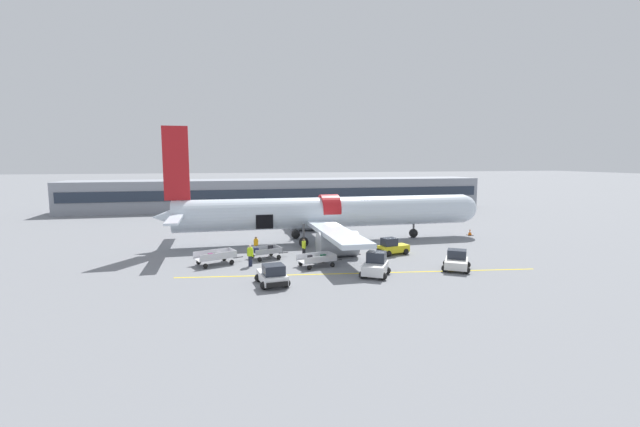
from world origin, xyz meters
name	(u,v)px	position (x,y,z in m)	size (l,w,h in m)	color
ground_plane	(339,248)	(0.00, 0.00, 0.00)	(500.00, 500.00, 0.00)	slate
apron_marking_line	(361,273)	(-0.95, -9.32, 0.00)	(27.70, 4.07, 0.01)	yellow
terminal_strip	(284,193)	(0.00, 36.87, 2.59)	(73.24, 8.51, 5.18)	gray
airplane	(324,214)	(-0.65, 3.80, 2.97)	(34.99, 28.12, 11.86)	silver
baggage_tug_lead	(273,276)	(-7.90, -10.87, 0.67)	(2.31, 3.18, 1.53)	white
baggage_tug_mid	(376,266)	(-0.11, -10.26, 0.75)	(2.76, 3.05, 1.77)	white
baggage_tug_rear	(456,261)	(6.77, -10.02, 0.67)	(2.87, 3.16, 1.54)	silver
baggage_tug_spare	(392,247)	(3.97, -3.78, 0.66)	(3.12, 2.12, 1.57)	yellow
baggage_cart_loading	(266,253)	(-7.47, -2.71, 0.53)	(3.56, 2.56, 1.16)	#999BA0
baggage_cart_queued	(216,258)	(-11.76, -3.93, 0.57)	(4.14, 2.73, 1.12)	silver
baggage_cart_empty	(318,260)	(-3.67, -6.43, 0.50)	(3.96, 2.49, 0.99)	silver
ground_crew_loader_a	(256,244)	(-8.15, -0.34, 0.82)	(0.50, 0.50, 1.57)	#2D2D33
ground_crew_loader_b	(250,255)	(-9.02, -5.17, 0.93)	(0.57, 0.57, 1.78)	#1E2338
ground_crew_driver	(304,247)	(-4.09, -2.76, 0.85)	(0.41, 0.57, 1.62)	black
safety_cone_nose	(470,232)	(16.63, 3.56, 0.36)	(0.62, 0.62, 0.76)	black
safety_cone_engine_left	(363,274)	(-1.15, -10.49, 0.27)	(0.54, 0.54, 0.58)	black
safety_cone_wingtip	(357,251)	(0.84, -2.92, 0.30)	(0.60, 0.60, 0.65)	black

